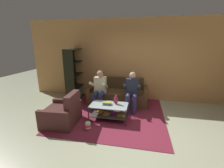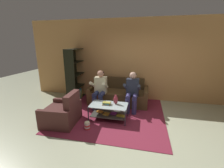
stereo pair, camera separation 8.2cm
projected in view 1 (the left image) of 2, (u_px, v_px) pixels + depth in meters
ground at (131, 134)px, 3.49m from camera, size 16.80×16.80×0.00m
back_partition at (138, 60)px, 5.44m from camera, size 8.40×0.12×2.90m
couch at (118, 95)px, 5.28m from camera, size 2.00×0.90×0.85m
person_seated_left at (99, 88)px, 4.78m from camera, size 0.50×0.58×1.21m
person_seated_right at (132, 90)px, 4.58m from camera, size 0.50×0.58×1.21m
coffee_table at (109, 110)px, 4.11m from camera, size 1.02×0.57×0.43m
area_rug at (113, 111)px, 4.66m from camera, size 3.00×3.20×0.01m
vase at (116, 100)px, 4.10m from camera, size 0.12×0.12×0.26m
book_stack at (107, 103)px, 4.08m from camera, size 0.24×0.21×0.07m
bookshelf at (74, 81)px, 5.53m from camera, size 0.41×1.10×1.86m
armchair at (63, 114)px, 3.90m from camera, size 0.87×0.94×0.85m
popcorn_tub at (88, 126)px, 3.65m from camera, size 0.14×0.14×0.21m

